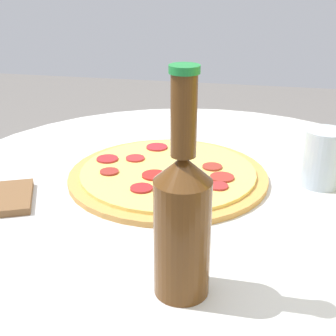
{
  "coord_description": "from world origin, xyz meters",
  "views": [
    {
      "loc": [
        0.74,
        0.11,
        1.1
      ],
      "look_at": [
        -0.02,
        -0.05,
        0.77
      ],
      "focal_mm": 50.0,
      "sensor_mm": 36.0,
      "label": 1
    }
  ],
  "objects": [
    {
      "name": "drinking_glass",
      "position": [
        -0.04,
        0.22,
        0.8
      ],
      "size": [
        0.07,
        0.07,
        0.1
      ],
      "color": "#ADBCC6",
      "rests_on": "table"
    },
    {
      "name": "pizza",
      "position": [
        -0.02,
        -0.05,
        0.76
      ],
      "size": [
        0.36,
        0.36,
        0.02
      ],
      "color": "#C68E47",
      "rests_on": "table"
    },
    {
      "name": "beer_bottle",
      "position": [
        0.29,
        0.03,
        0.85
      ],
      "size": [
        0.06,
        0.06,
        0.27
      ],
      "color": "#563314",
      "rests_on": "table"
    },
    {
      "name": "table",
      "position": [
        0.0,
        0.0,
        0.59
      ],
      "size": [
        0.95,
        0.95,
        0.75
      ],
      "color": "silver",
      "rests_on": "ground_plane"
    }
  ]
}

